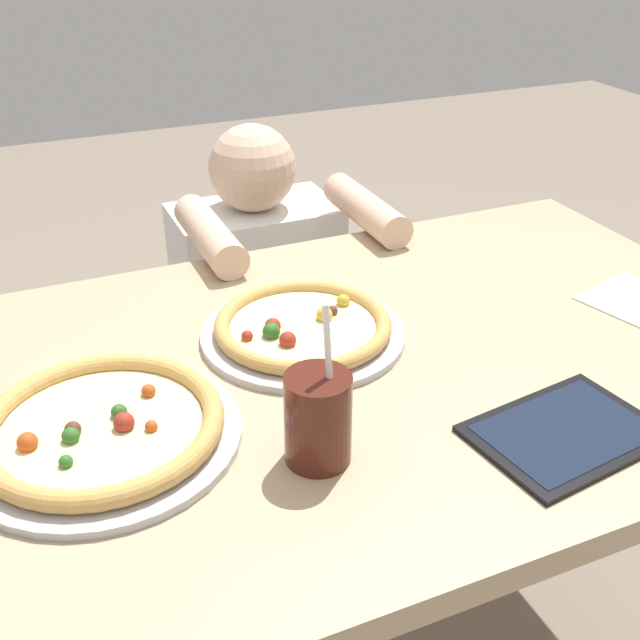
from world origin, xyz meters
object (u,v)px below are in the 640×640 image
Objects in this scene: drink_cup_colored at (318,418)px; tablet at (565,433)px; diner_seated at (260,327)px; pizza_far at (303,328)px; pizza_near at (102,428)px.

tablet is at bearing -15.56° from drink_cup_colored.
diner_seated is at bearing 95.49° from tablet.
diner_seated is (-0.09, 0.96, -0.33)m from tablet.
drink_cup_colored is 0.82× the size of tablet.
pizza_far is 0.70m from diner_seated.
drink_cup_colored is at bearing -108.60° from pizza_far.
diner_seated reaches higher than pizza_near.
pizza_far is at bearing 71.40° from drink_cup_colored.
tablet is (0.22, -0.37, -0.01)m from pizza_far.
tablet is at bearing -59.06° from pizza_far.
drink_cup_colored reaches higher than pizza_near.
pizza_near reaches higher than tablet.
drink_cup_colored is (0.24, -0.14, 0.04)m from pizza_near.
diner_seated is at bearing 77.90° from pizza_far.
pizza_near is at bearing 149.41° from drink_cup_colored.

